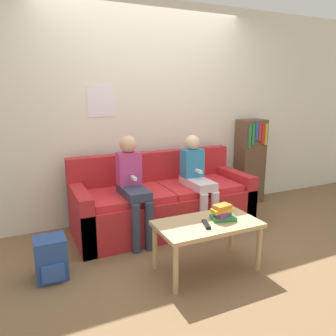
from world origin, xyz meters
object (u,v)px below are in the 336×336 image
backpack (51,258)px  coffee_table (207,228)px  person_left (133,183)px  tv_remote (206,224)px  person_right (198,178)px  bookshelf (250,161)px  couch (163,203)px

backpack → coffee_table: bearing=-19.5°
person_left → tv_remote: size_ratio=6.37×
person_right → tv_remote: 1.00m
tv_remote → backpack: 1.34m
bookshelf → backpack: 2.96m
person_left → bookshelf: (1.91, 0.50, -0.04)m
couch → person_right: person_right is taller
coffee_table → person_right: (0.38, 0.83, 0.21)m
tv_remote → bookshelf: 2.11m
couch → bookshelf: bearing=11.9°
coffee_table → backpack: bearing=160.5°
person_left → person_right: (0.76, -0.01, -0.02)m
coffee_table → backpack: size_ratio=2.46×
person_right → bookshelf: 1.25m
couch → person_left: 0.57m
coffee_table → couch: bearing=87.7°
coffee_table → person_right: person_right is taller
person_left → person_right: person_left is taller
backpack → couch: bearing=24.1°
couch → person_right: size_ratio=1.89×
tv_remote → bookshelf: bearing=59.6°
tv_remote → couch: bearing=103.2°
couch → bookshelf: (1.48, 0.31, 0.30)m
couch → coffee_table: bearing=-92.3°
tv_remote → bookshelf: bookshelf is taller
person_left → tv_remote: 0.97m
coffee_table → bookshelf: 2.04m
backpack → person_right: bearing=13.3°
person_left → backpack: person_left is taller
couch → coffee_table: (-0.04, -1.03, 0.10)m
person_right → backpack: person_right is taller
tv_remote → backpack: size_ratio=0.48×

